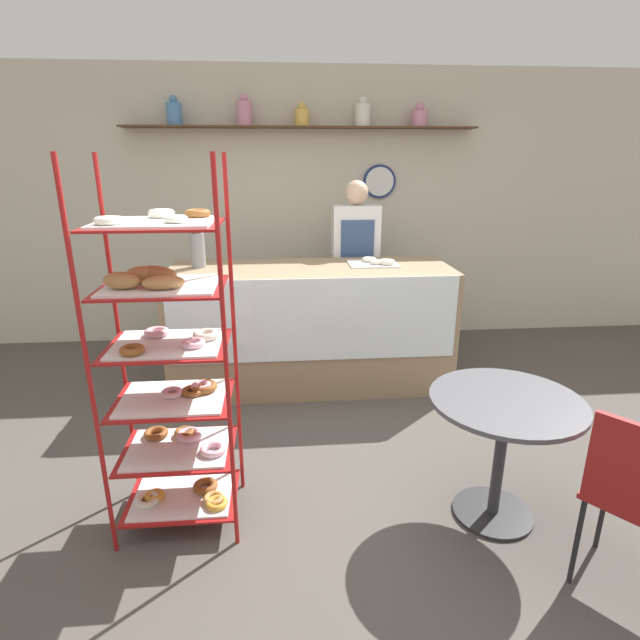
% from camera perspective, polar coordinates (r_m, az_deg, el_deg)
% --- Properties ---
extents(ground_plane, '(14.00, 14.00, 0.00)m').
position_cam_1_polar(ground_plane, '(3.19, 0.79, -17.72)').
color(ground_plane, '#4C4742').
extents(back_wall, '(10.00, 0.30, 2.70)m').
position_cam_1_polar(back_wall, '(5.22, -2.03, 12.69)').
color(back_wall, beige).
rests_on(back_wall, ground_plane).
extents(display_counter, '(2.30, 0.79, 1.01)m').
position_cam_1_polar(display_counter, '(4.20, -1.05, -0.72)').
color(display_counter, '#937A5B').
rests_on(display_counter, ground_plane).
extents(pastry_rack, '(0.62, 0.48, 1.89)m').
position_cam_1_polar(pastry_rack, '(2.57, -16.71, -5.03)').
color(pastry_rack, '#A51919').
rests_on(pastry_rack, ground_plane).
extents(person_worker, '(0.42, 0.23, 1.67)m').
position_cam_1_polar(person_worker, '(4.66, 4.01, 6.32)').
color(person_worker, '#282833').
rests_on(person_worker, ground_plane).
extents(cafe_table, '(0.78, 0.78, 0.70)m').
position_cam_1_polar(cafe_table, '(2.80, 20.22, -11.53)').
color(cafe_table, '#262628').
rests_on(cafe_table, ground_plane).
extents(cafe_chair, '(0.53, 0.53, 0.89)m').
position_cam_1_polar(cafe_chair, '(2.56, 32.48, -16.17)').
color(cafe_chair, black).
rests_on(cafe_chair, ground_plane).
extents(coffee_carafe, '(0.12, 0.12, 0.32)m').
position_cam_1_polar(coffee_carafe, '(4.17, -13.82, 8.00)').
color(coffee_carafe, gray).
rests_on(coffee_carafe, display_counter).
extents(donut_tray_counter, '(0.40, 0.32, 0.05)m').
position_cam_1_polar(donut_tray_counter, '(4.19, 6.39, 6.56)').
color(donut_tray_counter, white).
rests_on(donut_tray_counter, display_counter).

